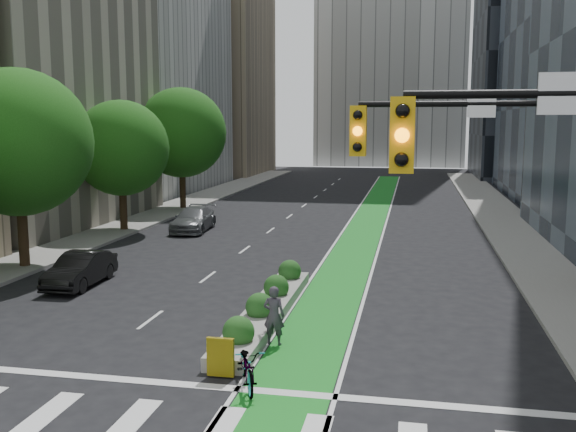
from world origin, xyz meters
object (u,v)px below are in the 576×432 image
at_px(cyclist, 274,316).
at_px(parked_car_left_far, 193,219).
at_px(parked_car_left_mid, 80,269).
at_px(bicycle, 247,366).
at_px(median_planter, 267,306).

distance_m(cyclist, parked_car_left_far, 20.60).
bearing_deg(parked_car_left_mid, parked_car_left_far, 87.77).
bearing_deg(parked_car_left_mid, bicycle, -44.71).
xyz_separation_m(cyclist, parked_car_left_far, (-9.00, 18.53, -0.18)).
relative_size(median_planter, cyclist, 5.84).
distance_m(bicycle, parked_car_left_far, 23.41).
height_order(cyclist, parked_car_left_mid, cyclist).
distance_m(bicycle, parked_car_left_mid, 12.23).
xyz_separation_m(median_planter, parked_car_left_mid, (-8.21, 2.63, 0.29)).
xyz_separation_m(bicycle, cyclist, (-0.01, 3.07, 0.35)).
xyz_separation_m(parked_car_left_mid, parked_car_left_far, (0.01, 13.34, 0.03)).
bearing_deg(bicycle, parked_car_left_mid, 115.62).
distance_m(median_planter, parked_car_left_far, 17.95).
distance_m(median_planter, cyclist, 2.74).
bearing_deg(cyclist, parked_car_left_far, -59.37).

